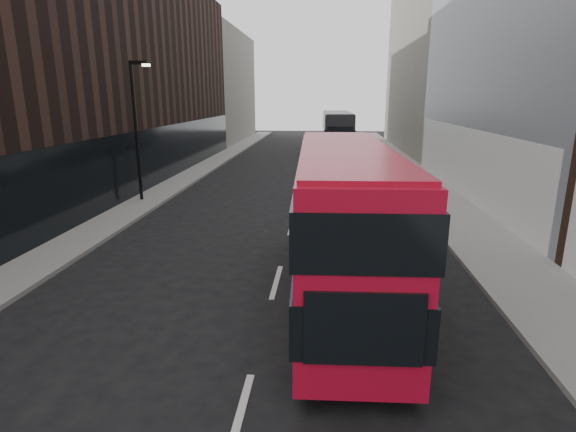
% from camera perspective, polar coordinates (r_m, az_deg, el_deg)
% --- Properties ---
extents(sidewalk_right, '(3.00, 80.00, 0.15)m').
position_cam_1_polar(sidewalk_right, '(30.66, 16.23, 4.27)').
color(sidewalk_right, slate).
rests_on(sidewalk_right, ground).
extents(sidewalk_left, '(2.00, 80.00, 0.15)m').
position_cam_1_polar(sidewalk_left, '(31.48, -12.71, 4.77)').
color(sidewalk_left, slate).
rests_on(sidewalk_left, ground).
extents(building_modern_block, '(5.03, 22.00, 20.00)m').
position_cam_1_polar(building_modern_block, '(27.83, 28.25, 22.52)').
color(building_modern_block, '#A2A6AC').
rests_on(building_modern_block, ground).
extents(building_victorian, '(6.50, 24.00, 21.00)m').
position_cam_1_polar(building_victorian, '(49.75, 17.33, 19.17)').
color(building_victorian, slate).
rests_on(building_victorian, ground).
extents(building_left_mid, '(5.00, 24.00, 14.00)m').
position_cam_1_polar(building_left_mid, '(36.93, -16.38, 16.79)').
color(building_left_mid, black).
rests_on(building_left_mid, ground).
extents(building_left_far, '(5.00, 20.00, 13.00)m').
position_cam_1_polar(building_left_far, '(58.03, -8.37, 15.84)').
color(building_left_far, slate).
rests_on(building_left_far, ground).
extents(street_lamp, '(1.06, 0.22, 7.00)m').
position_cam_1_polar(street_lamp, '(24.56, -18.66, 11.24)').
color(street_lamp, black).
rests_on(street_lamp, sidewalk_left).
extents(red_bus, '(2.78, 10.42, 4.18)m').
position_cam_1_polar(red_bus, '(12.23, 7.04, 0.03)').
color(red_bus, '#B00A23').
rests_on(red_bus, ground).
extents(grey_bus, '(3.11, 12.17, 3.90)m').
position_cam_1_polar(grey_bus, '(47.22, 6.24, 10.79)').
color(grey_bus, black).
rests_on(grey_bus, ground).
extents(car_a, '(2.26, 4.75, 1.57)m').
position_cam_1_polar(car_a, '(24.72, 5.34, 4.02)').
color(car_a, black).
rests_on(car_a, ground).
extents(car_b, '(1.62, 4.27, 1.39)m').
position_cam_1_polar(car_b, '(30.94, 6.37, 6.03)').
color(car_b, '#94979C').
rests_on(car_b, ground).
extents(car_c, '(2.00, 4.70, 1.35)m').
position_cam_1_polar(car_c, '(36.40, 5.50, 7.36)').
color(car_c, black).
rests_on(car_c, ground).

